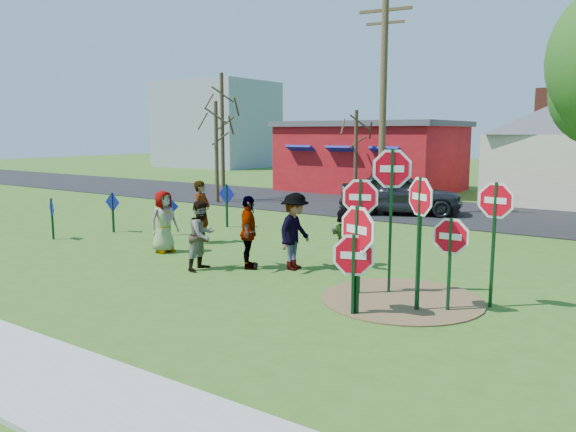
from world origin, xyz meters
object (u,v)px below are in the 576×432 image
person_a (164,222)px  person_b (202,212)px  stop_sign_b (392,184)px  utility_pole (383,102)px  suv (400,193)px  stop_sign_a (357,237)px  stop_sign_c (420,213)px  stop_sign_d (495,212)px

person_a → person_b: (-0.06, 1.58, 0.08)m
stop_sign_b → utility_pole: utility_pole is taller
suv → utility_pole: (-0.59, -0.57, 3.60)m
stop_sign_b → utility_pole: 11.37m
stop_sign_a → person_b: stop_sign_a is taller
person_a → utility_pole: 10.65m
stop_sign_b → stop_sign_c: stop_sign_b is taller
stop_sign_b → person_b: (-6.89, 1.75, -1.34)m
stop_sign_a → utility_pole: bearing=132.2°
stop_sign_a → person_a: size_ratio=1.26×
stop_sign_d → person_b: 9.04m
stop_sign_c → suv: (-5.26, 11.37, -0.99)m
stop_sign_c → utility_pole: size_ratio=0.31×
stop_sign_b → suv: bearing=86.1°
stop_sign_c → person_a: stop_sign_c is taller
person_b → utility_pole: utility_pole is taller
stop_sign_c → person_b: (-7.81, 2.54, -0.92)m
stop_sign_c → person_a: bearing=-153.9°
stop_sign_a → stop_sign_b: size_ratio=0.69×
person_a → suv: size_ratio=0.36×
person_b → stop_sign_b: bearing=-116.5°
person_b → stop_sign_d: bearing=-111.9°
stop_sign_d → stop_sign_b: bearing=-167.5°
stop_sign_c → stop_sign_a: bearing=-101.9°
person_b → suv: (2.55, 8.83, -0.08)m
stop_sign_a → stop_sign_d: size_ratio=0.86×
stop_sign_a → suv: stop_sign_a is taller
person_a → person_b: person_b is taller
stop_sign_c → stop_sign_d: (1.06, 1.02, -0.03)m
person_b → suv: person_b is taller
stop_sign_d → utility_pole: utility_pole is taller
stop_sign_d → suv: bearing=127.0°
person_b → suv: bearing=-28.3°
stop_sign_a → suv: size_ratio=0.45×
stop_sign_a → suv: 12.99m
stop_sign_a → stop_sign_d: bearing=63.2°
person_b → suv: 9.19m
stop_sign_b → person_a: size_ratio=1.81×
stop_sign_c → utility_pole: utility_pole is taller
stop_sign_b → stop_sign_a: bearing=-113.1°
stop_sign_d → utility_pole: (-6.91, 9.77, 2.63)m
stop_sign_a → stop_sign_d: 2.68m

